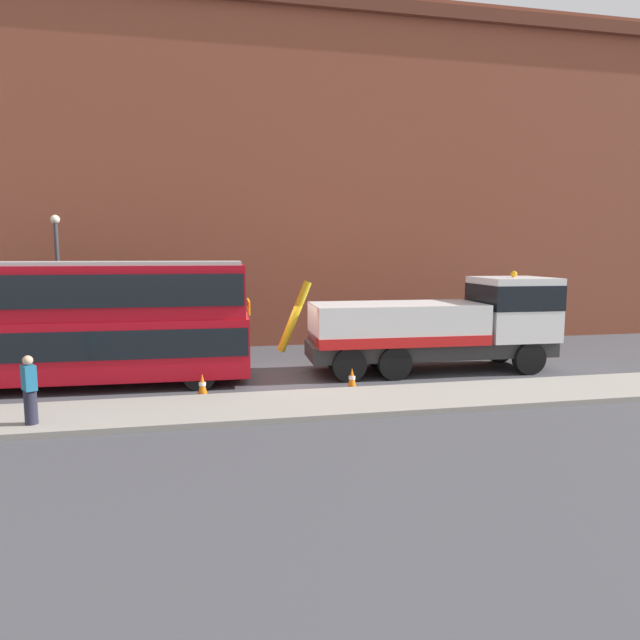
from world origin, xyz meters
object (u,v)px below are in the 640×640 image
Objects in this scene: recovery_tow_truck at (443,324)px; traffic_cone_midway at (352,379)px; double_decker_bus at (75,319)px; street_lamp at (58,274)px; pedestrian_onlooker at (30,391)px; traffic_cone_near_bus at (202,386)px.

recovery_tow_truck is 4.73m from traffic_cone_midway.
street_lamp is at bearing 110.34° from double_decker_bus.
traffic_cone_midway is (-3.99, -2.10, -1.42)m from recovery_tow_truck.
street_lamp is (-1.72, 5.06, 1.24)m from double_decker_bus.
traffic_cone_midway is (8.72, 2.24, -0.64)m from pedestrian_onlooker.
traffic_cone_midway is at bearing -1.16° from traffic_cone_near_bus.
traffic_cone_midway is at bearing -34.80° from street_lamp.
double_decker_bus reaches higher than pedestrian_onlooker.
recovery_tow_truck is 15.29m from street_lamp.
double_decker_bus reaches higher than traffic_cone_midway.
street_lamp reaches higher than recovery_tow_truck.
pedestrian_onlooker is 9.03m from traffic_cone_midway.
double_decker_bus is (-12.60, 0.01, 0.47)m from recovery_tow_truck.
street_lamp reaches higher than traffic_cone_near_bus.
traffic_cone_midway is at bearing -150.67° from recovery_tow_truck.
double_decker_bus is 9.06m from traffic_cone_midway.
double_decker_bus is at bearing -178.48° from recovery_tow_truck.
double_decker_bus is 1.90× the size of street_lamp.
double_decker_bus is 15.42× the size of traffic_cone_near_bus.
recovery_tow_truck is 14.13× the size of traffic_cone_midway.
traffic_cone_midway is at bearing -18.73° from pedestrian_onlooker.
traffic_cone_midway is 0.12× the size of street_lamp.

